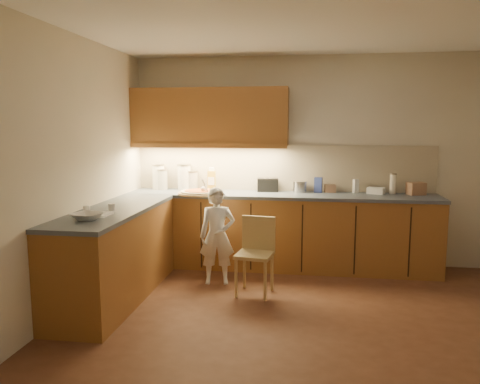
{
  "coord_description": "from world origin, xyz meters",
  "views": [
    {
      "loc": [
        -0.03,
        -3.94,
        1.73
      ],
      "look_at": [
        -0.8,
        1.2,
        1.0
      ],
      "focal_mm": 35.0,
      "sensor_mm": 36.0,
      "label": 1
    }
  ],
  "objects_px": {
    "child": "(217,236)",
    "oil_jug": "(212,180)",
    "pizza_on_board": "(199,192)",
    "wooden_chair": "(256,249)",
    "toaster": "(268,185)"
  },
  "relations": [
    {
      "from": "child",
      "to": "toaster",
      "type": "distance_m",
      "value": 1.1
    },
    {
      "from": "oil_jug",
      "to": "toaster",
      "type": "height_order",
      "value": "oil_jug"
    },
    {
      "from": "wooden_chair",
      "to": "toaster",
      "type": "relative_size",
      "value": 2.91
    },
    {
      "from": "pizza_on_board",
      "to": "child",
      "type": "bearing_deg",
      "value": -57.95
    },
    {
      "from": "wooden_chair",
      "to": "child",
      "type": "bearing_deg",
      "value": 161.71
    },
    {
      "from": "child",
      "to": "toaster",
      "type": "height_order",
      "value": "toaster"
    },
    {
      "from": "child",
      "to": "oil_jug",
      "type": "height_order",
      "value": "oil_jug"
    },
    {
      "from": "pizza_on_board",
      "to": "wooden_chair",
      "type": "xyz_separation_m",
      "value": [
        0.77,
        -0.73,
        -0.48
      ]
    },
    {
      "from": "toaster",
      "to": "pizza_on_board",
      "type": "bearing_deg",
      "value": -161.55
    },
    {
      "from": "pizza_on_board",
      "to": "toaster",
      "type": "bearing_deg",
      "value": 24.6
    },
    {
      "from": "pizza_on_board",
      "to": "toaster",
      "type": "relative_size",
      "value": 1.88
    },
    {
      "from": "wooden_chair",
      "to": "toaster",
      "type": "height_order",
      "value": "toaster"
    },
    {
      "from": "child",
      "to": "toaster",
      "type": "relative_size",
      "value": 3.91
    },
    {
      "from": "wooden_chair",
      "to": "toaster",
      "type": "xyz_separation_m",
      "value": [
        0.02,
        1.1,
        0.54
      ]
    },
    {
      "from": "oil_jug",
      "to": "toaster",
      "type": "xyz_separation_m",
      "value": [
        0.71,
        0.03,
        -0.05
      ]
    }
  ]
}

